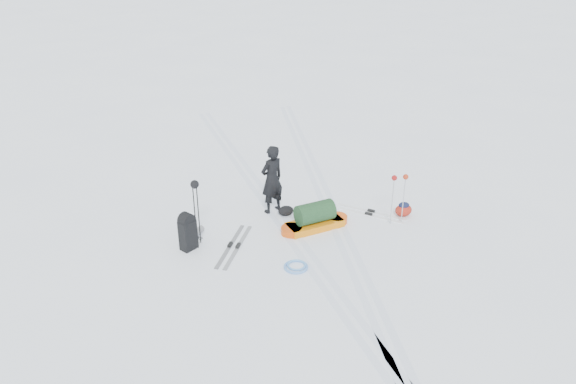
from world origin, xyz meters
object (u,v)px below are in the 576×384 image
pulk_sled (315,218)px  expedition_rucksack (189,231)px  skier (272,179)px  ski_poles_black (195,192)px

pulk_sled → expedition_rucksack: bearing=170.6°
skier → ski_poles_black: size_ratio=1.14×
pulk_sled → ski_poles_black: ski_poles_black is taller
pulk_sled → expedition_rucksack: (-2.80, -0.05, 0.15)m
pulk_sled → ski_poles_black: size_ratio=1.16×
expedition_rucksack → ski_poles_black: size_ratio=0.62×
expedition_rucksack → ski_poles_black: (0.21, 0.15, 0.81)m
expedition_rucksack → ski_poles_black: ski_poles_black is taller
pulk_sled → skier: bearing=114.3°
expedition_rucksack → ski_poles_black: bearing=1.2°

